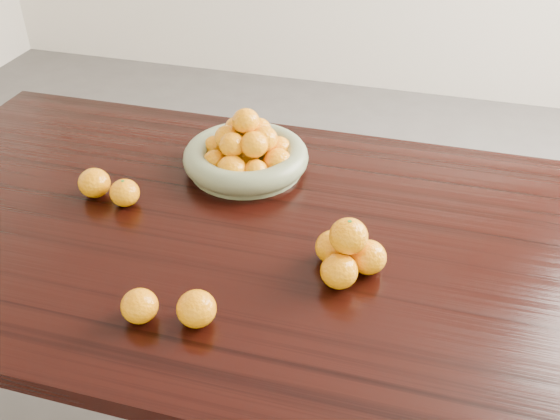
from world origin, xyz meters
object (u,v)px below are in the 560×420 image
(dining_table, at_px, (285,266))
(fruit_bowl, at_px, (246,153))
(loose_orange_0, at_px, (125,193))
(orange_pyramid, at_px, (347,252))

(dining_table, distance_m, fruit_bowl, 0.32)
(dining_table, distance_m, loose_orange_0, 0.41)
(dining_table, relative_size, orange_pyramid, 13.47)
(orange_pyramid, bearing_deg, dining_table, 150.86)
(orange_pyramid, height_order, loose_orange_0, orange_pyramid)
(dining_table, height_order, loose_orange_0, loose_orange_0)
(fruit_bowl, height_order, orange_pyramid, fruit_bowl)
(dining_table, height_order, fruit_bowl, fruit_bowl)
(orange_pyramid, distance_m, loose_orange_0, 0.55)
(fruit_bowl, bearing_deg, loose_orange_0, -134.90)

